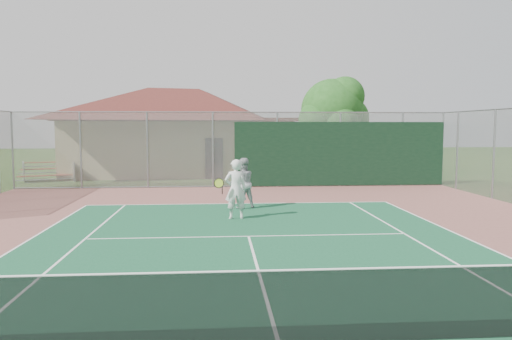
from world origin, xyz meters
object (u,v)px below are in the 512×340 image
Objects in this scene: clubhouse at (180,123)px; player_grey_back at (243,184)px; tree at (334,112)px; player_white_front at (235,190)px; bleachers at (48,171)px.

clubhouse reaches higher than player_grey_back.
player_grey_back is at bearing -79.92° from clubhouse.
tree is 12.56m from player_white_front.
clubhouse is 8.31m from bleachers.
bleachers is 1.83× the size of player_grey_back.
clubhouse is 4.51× the size of bleachers.
clubhouse is at bearing 148.61° from tree.
clubhouse is at bearing -96.02° from player_grey_back.
tree is at bearing -25.45° from bleachers.
clubhouse is 7.85× the size of player_white_front.
player_white_front is (9.41, -11.66, 0.40)m from bleachers.
player_white_front is (2.84, -16.07, -2.14)m from clubhouse.
player_grey_back is (0.32, 1.95, -0.05)m from player_white_front.
tree reaches higher than player_white_front.
clubhouse is at bearing -85.70° from player_white_front.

